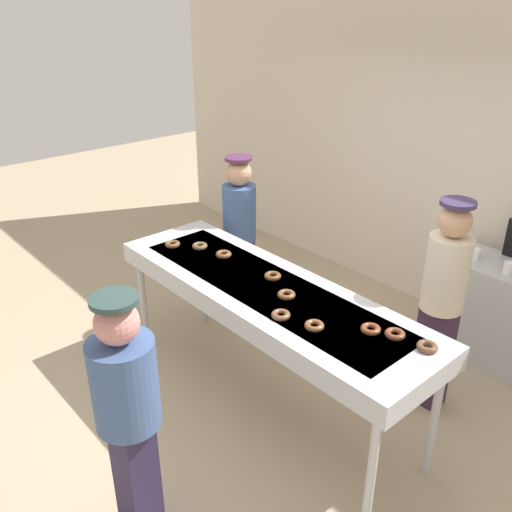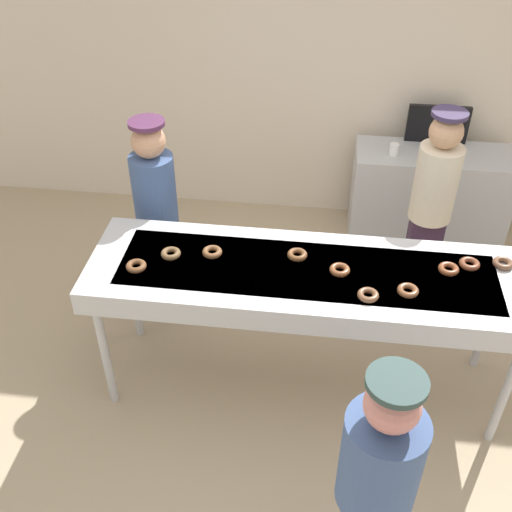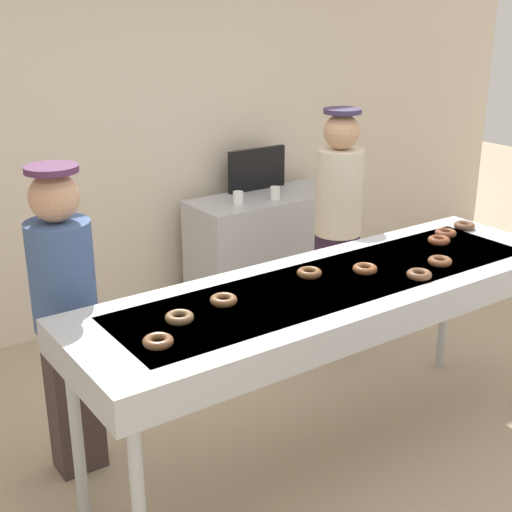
# 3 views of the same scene
# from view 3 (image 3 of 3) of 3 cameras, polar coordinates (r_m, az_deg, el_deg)

# --- Properties ---
(ground_plane) EXTENTS (16.00, 16.00, 0.00)m
(ground_plane) POSITION_cam_3_polar(r_m,az_deg,el_deg) (3.96, 5.81, -15.72)
(ground_plane) COLOR tan
(back_wall) EXTENTS (8.00, 0.12, 3.32)m
(back_wall) POSITION_cam_3_polar(r_m,az_deg,el_deg) (5.22, -10.65, 12.60)
(back_wall) COLOR beige
(back_wall) RESTS_ON ground
(fryer_conveyor) EXTENTS (2.69, 0.80, 1.01)m
(fryer_conveyor) POSITION_cam_3_polar(r_m,az_deg,el_deg) (3.50, 6.34, -3.25)
(fryer_conveyor) COLOR #B7BABF
(fryer_conveyor) RESTS_ON ground
(chocolate_donut_0) EXTENTS (0.17, 0.17, 0.04)m
(chocolate_donut_0) POSITION_cam_3_polar(r_m,az_deg,el_deg) (3.19, -2.64, -3.58)
(chocolate_donut_0) COLOR brown
(chocolate_donut_0) RESTS_ON fryer_conveyor
(chocolate_donut_1) EXTENTS (0.13, 0.13, 0.04)m
(chocolate_donut_1) POSITION_cam_3_polar(r_m,az_deg,el_deg) (3.03, -6.21, -4.96)
(chocolate_donut_1) COLOR brown
(chocolate_donut_1) RESTS_ON fryer_conveyor
(chocolate_donut_2) EXTENTS (0.17, 0.17, 0.04)m
(chocolate_donut_2) POSITION_cam_3_polar(r_m,az_deg,el_deg) (4.41, 16.50, 2.38)
(chocolate_donut_2) COLOR brown
(chocolate_donut_2) RESTS_ON fryer_conveyor
(chocolate_donut_3) EXTENTS (0.13, 0.13, 0.04)m
(chocolate_donut_3) POSITION_cam_3_polar(r_m,az_deg,el_deg) (2.84, -7.93, -6.86)
(chocolate_donut_3) COLOR brown
(chocolate_donut_3) RESTS_ON fryer_conveyor
(chocolate_donut_4) EXTENTS (0.14, 0.14, 0.04)m
(chocolate_donut_4) POSITION_cam_3_polar(r_m,az_deg,el_deg) (3.56, 13.07, -1.47)
(chocolate_donut_4) COLOR brown
(chocolate_donut_4) RESTS_ON fryer_conveyor
(chocolate_donut_5) EXTENTS (0.18, 0.18, 0.04)m
(chocolate_donut_5) POSITION_cam_3_polar(r_m,az_deg,el_deg) (4.10, 14.58, 1.24)
(chocolate_donut_5) COLOR brown
(chocolate_donut_5) RESTS_ON fryer_conveyor
(chocolate_donut_6) EXTENTS (0.16, 0.16, 0.04)m
(chocolate_donut_6) POSITION_cam_3_polar(r_m,az_deg,el_deg) (3.50, 4.34, -1.37)
(chocolate_donut_6) COLOR brown
(chocolate_donut_6) RESTS_ON fryer_conveyor
(chocolate_donut_7) EXTENTS (0.18, 0.18, 0.04)m
(chocolate_donut_7) POSITION_cam_3_polar(r_m,az_deg,el_deg) (3.58, 8.84, -1.05)
(chocolate_donut_7) COLOR brown
(chocolate_donut_7) RESTS_ON fryer_conveyor
(chocolate_donut_8) EXTENTS (0.14, 0.14, 0.04)m
(chocolate_donut_8) POSITION_cam_3_polar(r_m,az_deg,el_deg) (3.77, 14.66, -0.41)
(chocolate_donut_8) COLOR brown
(chocolate_donut_8) RESTS_ON fryer_conveyor
(chocolate_donut_9) EXTENTS (0.17, 0.17, 0.04)m
(chocolate_donut_9) POSITION_cam_3_polar(r_m,az_deg,el_deg) (4.23, 15.09, 1.81)
(chocolate_donut_9) COLOR brown
(chocolate_donut_9) RESTS_ON fryer_conveyor
(worker_baker) EXTENTS (0.31, 0.31, 1.67)m
(worker_baker) POSITION_cam_3_polar(r_m,az_deg,el_deg) (4.68, 6.64, 2.83)
(worker_baker) COLOR #352139
(worker_baker) RESTS_ON ground
(worker_assistant) EXTENTS (0.31, 0.31, 1.60)m
(worker_assistant) POSITION_cam_3_polar(r_m,az_deg,el_deg) (3.53, -15.16, -4.16)
(worker_assistant) COLOR #3E2F2F
(worker_assistant) RESTS_ON ground
(prep_counter) EXTENTS (1.34, 0.53, 0.88)m
(prep_counter) POSITION_cam_3_polar(r_m,az_deg,el_deg) (5.61, 1.32, 0.62)
(prep_counter) COLOR #B7BABF
(prep_counter) RESTS_ON ground
(paper_cup_0) EXTENTS (0.08, 0.08, 0.10)m
(paper_cup_0) POSITION_cam_3_polar(r_m,az_deg,el_deg) (5.22, -1.45, 4.72)
(paper_cup_0) COLOR white
(paper_cup_0) RESTS_ON prep_counter
(paper_cup_1) EXTENTS (0.08, 0.08, 0.10)m
(paper_cup_1) POSITION_cam_3_polar(r_m,az_deg,el_deg) (5.35, 1.56, 5.11)
(paper_cup_1) COLOR white
(paper_cup_1) RESTS_ON prep_counter
(menu_display) EXTENTS (0.52, 0.04, 0.33)m
(menu_display) POSITION_cam_3_polar(r_m,az_deg,el_deg) (5.61, 0.07, 7.05)
(menu_display) COLOR black
(menu_display) RESTS_ON prep_counter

